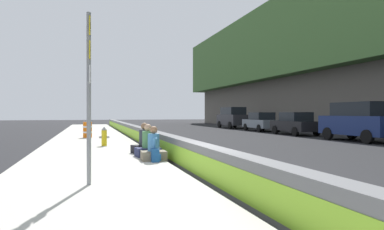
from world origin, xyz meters
TOP-DOWN VIEW (x-y plane):
  - ground_plane at (0.00, 0.00)m, footprint 160.00×160.00m
  - sidewalk_strip at (0.00, 2.65)m, footprint 80.00×4.40m
  - jersey_barrier at (0.00, 0.00)m, footprint 76.00×0.45m
  - route_sign_post at (-0.62, 2.76)m, footprint 0.44×0.09m
  - fire_hydrant at (8.20, 2.09)m, footprint 0.26×0.46m
  - seated_person_foreground at (2.75, 0.79)m, footprint 0.70×0.80m
  - seated_person_middle at (3.76, 0.81)m, footprint 0.76×0.86m
  - seated_person_rear at (4.74, 0.78)m, footprint 0.90×0.98m
  - backpack at (2.35, 0.81)m, footprint 0.32×0.28m
  - construction_barrel at (14.01, 2.84)m, footprint 0.54×0.54m
  - parked_car_third at (8.39, -12.31)m, footprint 4.85×2.16m
  - parked_car_fourth at (14.66, -12.13)m, footprint 4.54×2.04m
  - parked_car_midline at (20.21, -12.22)m, footprint 4.56×2.06m
  - parked_car_far at (26.64, -12.19)m, footprint 4.81×2.07m

SIDE VIEW (x-z plane):
  - ground_plane at x=0.00m, z-range 0.00..0.00m
  - sidewalk_strip at x=0.00m, z-range 0.00..0.14m
  - backpack at x=2.35m, z-range 0.13..0.53m
  - jersey_barrier at x=0.00m, z-range 0.00..0.85m
  - seated_person_foreground at x=2.75m, z-range -0.06..1.02m
  - seated_person_middle at x=3.76m, z-range -0.07..1.05m
  - seated_person_rear at x=4.74m, z-range -0.07..1.07m
  - fire_hydrant at x=8.20m, z-range 0.15..1.03m
  - construction_barrel at x=14.01m, z-range 0.14..1.09m
  - parked_car_fourth at x=14.66m, z-range 0.01..1.72m
  - parked_car_midline at x=20.21m, z-range 0.01..1.72m
  - parked_car_third at x=8.39m, z-range 0.04..2.32m
  - parked_car_far at x=26.64m, z-range 0.04..2.32m
  - route_sign_post at x=-0.62m, z-range 0.43..4.03m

